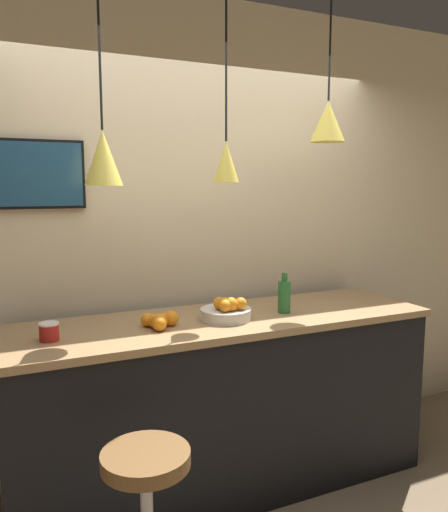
{
  "coord_description": "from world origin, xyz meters",
  "views": [
    {
      "loc": [
        -1.14,
        -1.89,
        1.76
      ],
      "look_at": [
        0.0,
        0.61,
        1.37
      ],
      "focal_mm": 35.0,
      "sensor_mm": 36.0,
      "label": 1
    }
  ],
  "objects": [
    {
      "name": "back_wall",
      "position": [
        0.0,
        1.08,
        1.45
      ],
      "size": [
        8.0,
        0.06,
        2.9
      ],
      "color": "beige",
      "rests_on": "ground_plane"
    },
    {
      "name": "service_counter",
      "position": [
        0.0,
        0.61,
        0.51
      ],
      "size": [
        2.42,
        0.71,
        1.02
      ],
      "color": "black",
      "rests_on": "ground_plane"
    },
    {
      "name": "bar_stool",
      "position": [
        -0.66,
        -0.11,
        0.48
      ],
      "size": [
        0.41,
        0.41,
        0.73
      ],
      "color": "#B7B7BC",
      "rests_on": "ground_plane"
    },
    {
      "name": "fruit_bowl",
      "position": [
        -0.01,
        0.55,
        1.07
      ],
      "size": [
        0.28,
        0.28,
        0.14
      ],
      "color": "beige",
      "rests_on": "service_counter"
    },
    {
      "name": "orange_pile",
      "position": [
        -0.4,
        0.56,
        1.06
      ],
      "size": [
        0.19,
        0.19,
        0.09
      ],
      "color": "orange",
      "rests_on": "service_counter"
    },
    {
      "name": "juice_bottle",
      "position": [
        0.36,
        0.56,
        1.12
      ],
      "size": [
        0.07,
        0.07,
        0.24
      ],
      "color": "#286B33",
      "rests_on": "service_counter"
    },
    {
      "name": "spread_jar",
      "position": [
        -0.94,
        0.56,
        1.06
      ],
      "size": [
        0.09,
        0.09,
        0.09
      ],
      "color": "red",
      "rests_on": "service_counter"
    },
    {
      "name": "pendant_lamp_left",
      "position": [
        -0.66,
        0.58,
        1.9
      ],
      "size": [
        0.19,
        0.19,
        1.04
      ],
      "color": "black"
    },
    {
      "name": "pendant_lamp_middle",
      "position": [
        0.0,
        0.58,
        1.9
      ],
      "size": [
        0.14,
        0.14,
        1.03
      ],
      "color": "black"
    },
    {
      "name": "pendant_lamp_right",
      "position": [
        0.66,
        0.58,
        2.13
      ],
      "size": [
        0.2,
        0.2,
        0.79
      ],
      "color": "black"
    },
    {
      "name": "mounted_tv",
      "position": [
        -1.01,
        1.02,
        1.82
      ],
      "size": [
        0.67,
        0.04,
        0.37
      ],
      "color": "black"
    }
  ]
}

